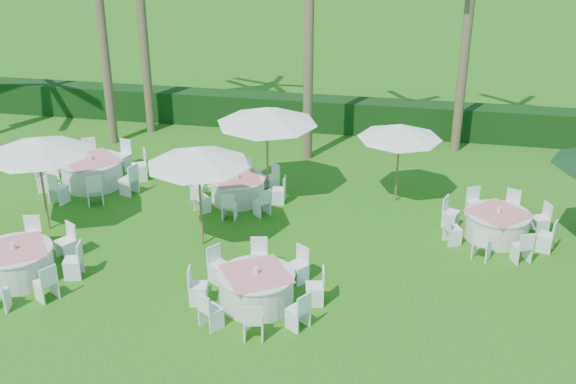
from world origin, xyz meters
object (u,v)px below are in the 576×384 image
banquet_table_f (497,225)px  umbrella_a (36,146)px  banquet_table_e (238,189)px  umbrella_c (267,115)px  banquet_table_b (256,287)px  umbrella_d (400,131)px  banquet_table_a (16,263)px  banquet_table_d (92,172)px  umbrella_b (198,156)px

banquet_table_f → umbrella_a: 12.25m
banquet_table_e → umbrella_c: bearing=28.6°
umbrella_a → umbrella_c: (5.44, 3.15, 0.10)m
banquet_table_e → banquet_table_f: size_ratio=0.98×
banquet_table_b → banquet_table_e: 5.49m
umbrella_d → banquet_table_a: bearing=-145.4°
banquet_table_b → banquet_table_d: bearing=139.6°
banquet_table_a → umbrella_b: umbrella_b is taller
umbrella_a → umbrella_b: umbrella_b is taller
banquet_table_d → banquet_table_f: 12.08m
banquet_table_e → umbrella_a: umbrella_a is taller
umbrella_a → banquet_table_f: bearing=8.1°
banquet_table_e → umbrella_c: umbrella_c is taller
umbrella_b → banquet_table_d: bearing=145.5°
umbrella_d → banquet_table_e: bearing=-169.9°
umbrella_b → umbrella_c: size_ratio=0.93×
banquet_table_a → banquet_table_b: 5.90m
umbrella_b → umbrella_d: bearing=36.5°
umbrella_a → banquet_table_d: bearing=91.0°
banquet_table_a → umbrella_a: bearing=100.8°
umbrella_d → banquet_table_f: bearing=-33.7°
banquet_table_f → umbrella_d: (-2.75, 1.83, 1.78)m
banquet_table_f → banquet_table_d: bearing=173.9°
banquet_table_d → umbrella_b: bearing=-34.5°
umbrella_b → banquet_table_a: bearing=-148.0°
banquet_table_d → banquet_table_a: bearing=-84.5°
umbrella_a → umbrella_d: umbrella_a is taller
banquet_table_a → umbrella_d: size_ratio=1.29×
banquet_table_b → banquet_table_f: banquet_table_b is taller
banquet_table_b → umbrella_a: bearing=158.6°
banquet_table_a → banquet_table_d: 5.50m
umbrella_b → umbrella_d: umbrella_b is taller
banquet_table_b → umbrella_a: (-6.38, 2.50, 2.03)m
umbrella_d → umbrella_a: bearing=-159.1°
banquet_table_f → banquet_table_a: bearing=-160.0°
banquet_table_d → umbrella_b: size_ratio=1.20×
banquet_table_e → umbrella_a: bearing=-149.7°
umbrella_a → umbrella_b: (4.37, -0.06, 0.06)m
banquet_table_e → umbrella_c: size_ratio=0.96×
umbrella_b → umbrella_c: (1.07, 3.21, 0.05)m
banquet_table_d → umbrella_a: (0.05, -2.98, 2.00)m
banquet_table_a → umbrella_a: umbrella_a is taller
banquet_table_e → banquet_table_d: bearing=176.7°
banquet_table_f → umbrella_c: size_ratio=0.98×
banquet_table_d → banquet_table_e: (4.68, -0.27, -0.06)m
banquet_table_a → umbrella_d: 10.75m
umbrella_c → umbrella_d: 3.81m
umbrella_c → umbrella_a: bearing=-150.0°
banquet_table_b → banquet_table_e: size_ratio=1.08×
banquet_table_b → banquet_table_f: 6.98m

